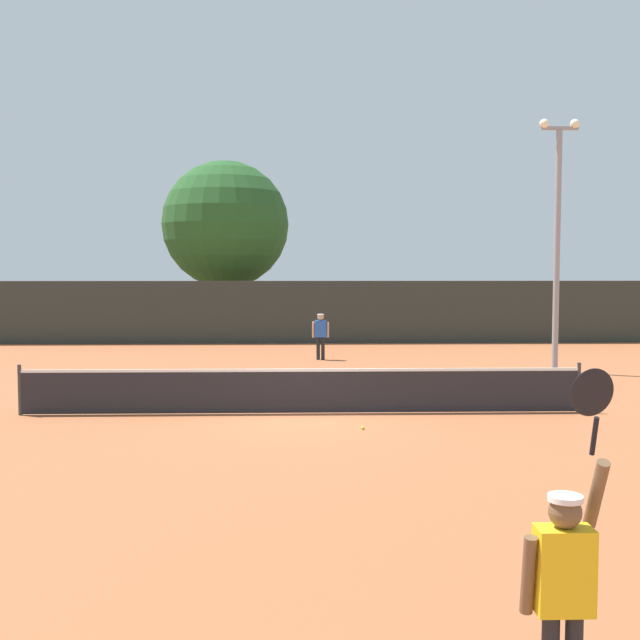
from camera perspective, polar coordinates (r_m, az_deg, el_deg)
The scene contains 11 objects.
ground_plane at distance 16.60m, azimuth -1.31°, elevation -6.89°, with size 120.00×120.00×0.00m, color #9E5633.
tennis_net at distance 16.52m, azimuth -1.32°, elevation -5.15°, with size 11.95×0.08×1.07m.
perimeter_fence at distance 31.64m, azimuth -1.50°, elevation 0.58°, with size 37.49×0.12×2.56m, color #2D332D.
player_serving at distance 5.72m, azimuth 17.55°, elevation -17.34°, with size 0.68×0.39×2.43m.
player_receiving at distance 26.03m, azimuth 0.04°, elevation -0.89°, with size 0.57×0.23×1.54m.
tennis_ball at distance 15.02m, azimuth 3.16°, elevation -7.92°, with size 0.07×0.07×0.07m, color #CCE033.
light_pole at distance 23.93m, azimuth 17.06°, elevation 6.49°, with size 1.18×0.28×7.42m.
large_tree at distance 35.46m, azimuth -6.97°, elevation 6.96°, with size 5.70×5.70×7.89m.
parked_car_near at distance 39.33m, azimuth -13.07°, elevation 0.40°, with size 2.38×4.40×1.69m.
parked_car_mid at distance 39.70m, azimuth -6.68°, elevation 0.50°, with size 2.08×4.28×1.69m.
parked_car_far at distance 38.35m, azimuth 8.01°, elevation 0.37°, with size 2.24×4.34×1.69m.
Camera 1 is at (-0.10, -16.31, 3.11)m, focal length 43.53 mm.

